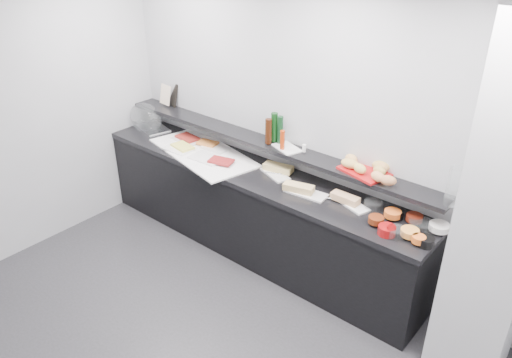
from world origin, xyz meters
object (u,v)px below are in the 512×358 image
Objects in this scene: cloche_base at (153,129)px; carafe at (454,186)px; condiment_tray at (287,148)px; sandwich_plate_mid at (306,193)px; framed_print at (173,94)px; bread_tray at (364,171)px.

carafe reaches higher than cloche_base.
carafe is at bearing 19.49° from condiment_tray.
condiment_tray is at bearing 179.51° from carafe.
cloche_base is at bearing 172.40° from sandwich_plate_mid.
framed_print is at bearing 89.66° from cloche_base.
cloche_base is at bearing -177.84° from carafe.
bread_tray is at bearing 17.17° from framed_print.
condiment_tray is at bearing 15.11° from framed_print.
framed_print is at bearing -168.96° from bread_tray.
condiment_tray is (1.77, 0.14, 0.24)m from cloche_base.
sandwich_plate_mid is at bearing -136.53° from bread_tray.
carafe reaches higher than condiment_tray.
condiment_tray reaches higher than sandwich_plate_mid.
bread_tray is 1.30× the size of carafe.
carafe is (1.53, -0.01, 0.14)m from condiment_tray.
framed_print reaches higher than sandwich_plate_mid.
framed_print is 2.48m from bread_tray.
bread_tray is at bearing 176.78° from carafe.
sandwich_plate_mid is 0.96× the size of bread_tray.
carafe reaches higher than sandwich_plate_mid.
cloche_base is at bearing -162.89° from bread_tray.
cloche_base is 0.45m from framed_print.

